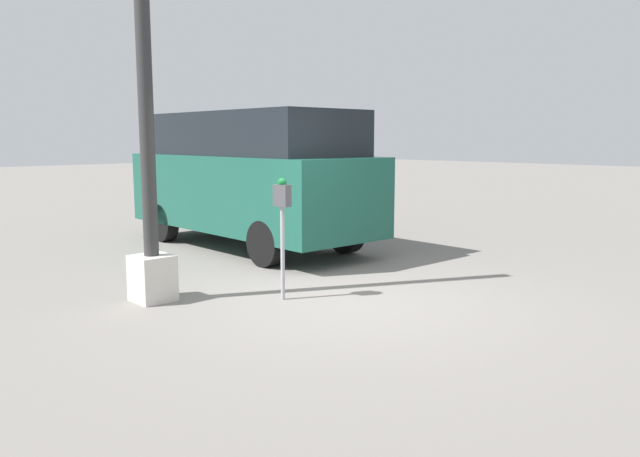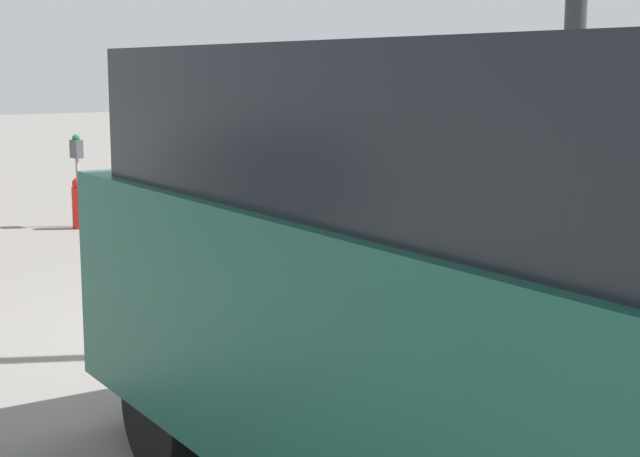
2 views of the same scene
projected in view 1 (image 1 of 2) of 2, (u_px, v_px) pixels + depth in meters
name	position (u px, v px, depth m)	size (l,w,h in m)	color
ground_plane	(344.00, 299.00, 7.53)	(80.00, 80.00, 0.00)	slate
parking_meter_near	(282.00, 211.00, 7.36)	(0.21, 0.14, 1.46)	#9E9EA3
lamp_post	(147.00, 137.00, 7.18)	(0.44, 0.44, 5.63)	beige
parked_van	(251.00, 176.00, 10.94)	(5.15, 2.10, 2.37)	#195142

